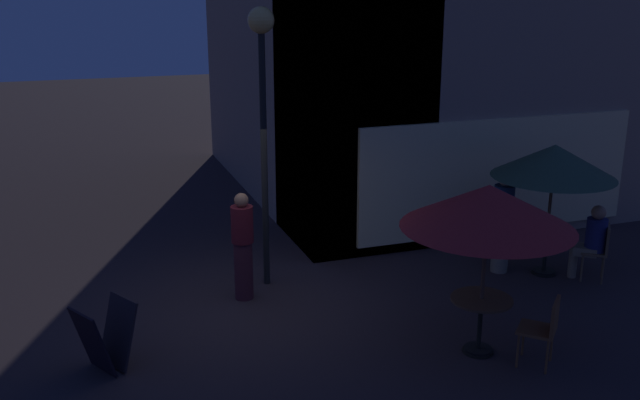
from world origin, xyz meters
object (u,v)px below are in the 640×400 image
at_px(cafe_table_0, 481,312).
at_px(patron_standing_2, 243,246).
at_px(cafe_table_1, 546,244).
at_px(cafe_chair_1, 600,247).
at_px(street_lamp_near_corner, 262,80).
at_px(menu_sandwich_board, 106,337).
at_px(patron_seated_0, 592,238).
at_px(cafe_chair_0, 545,326).
at_px(patron_standing_1, 502,222).
at_px(patio_umbrella_1, 554,161).
at_px(patio_umbrella_0, 488,207).

height_order(cafe_table_0, patron_standing_2, patron_standing_2).
relative_size(cafe_table_1, cafe_chair_1, 0.80).
relative_size(street_lamp_near_corner, menu_sandwich_board, 5.00).
xyz_separation_m(cafe_table_1, patron_seated_0, (0.52, -0.44, 0.19)).
height_order(cafe_chair_0, patron_standing_1, patron_standing_1).
height_order(street_lamp_near_corner, patron_standing_2, street_lamp_near_corner).
bearing_deg(cafe_chair_1, street_lamp_near_corner, 21.71).
bearing_deg(cafe_table_0, patron_seated_0, 26.95).
bearing_deg(cafe_chair_0, menu_sandwich_board, 27.20).
distance_m(street_lamp_near_corner, menu_sandwich_board, 4.24).
height_order(cafe_chair_1, patron_seated_0, patron_seated_0).
bearing_deg(patio_umbrella_1, cafe_chair_1, -39.87).
bearing_deg(patron_standing_1, menu_sandwich_board, 160.12).
bearing_deg(patron_standing_1, cafe_table_1, -57.36).
bearing_deg(patron_standing_2, menu_sandwich_board, 176.63).
height_order(patio_umbrella_0, cafe_chair_0, patio_umbrella_0).
relative_size(street_lamp_near_corner, patio_umbrella_1, 1.97).
distance_m(menu_sandwich_board, cafe_chair_1, 7.61).
height_order(street_lamp_near_corner, cafe_table_1, street_lamp_near_corner).
distance_m(patio_umbrella_0, patio_umbrella_1, 3.12).
distance_m(menu_sandwich_board, patron_standing_2, 2.60).
xyz_separation_m(cafe_table_1, patio_umbrella_0, (-2.44, -1.94, 1.45)).
bearing_deg(patio_umbrella_0, cafe_chair_0, -45.79).
bearing_deg(cafe_table_1, patron_seated_0, -39.87).
xyz_separation_m(menu_sandwich_board, patron_standing_1, (6.33, 1.13, 0.42)).
relative_size(menu_sandwich_board, patio_umbrella_1, 0.39).
bearing_deg(cafe_chair_0, cafe_table_1, -81.12).
height_order(patio_umbrella_1, cafe_chair_1, patio_umbrella_1).
relative_size(menu_sandwich_board, patron_standing_2, 0.52).
relative_size(menu_sandwich_board, cafe_chair_0, 0.95).
height_order(menu_sandwich_board, patron_standing_2, patron_standing_2).
bearing_deg(cafe_chair_1, cafe_table_1, 0.00).
distance_m(cafe_table_0, cafe_chair_0, 0.79).
bearing_deg(cafe_chair_0, patio_umbrella_0, 0.00).
height_order(street_lamp_near_corner, cafe_table_0, street_lamp_near_corner).
xyz_separation_m(cafe_chair_0, patron_standing_1, (1.24, 2.84, 0.30)).
bearing_deg(patio_umbrella_1, cafe_table_1, -90.00).
relative_size(cafe_table_0, cafe_chair_1, 0.84).
bearing_deg(cafe_chair_1, patron_standing_2, 27.32).
distance_m(street_lamp_near_corner, cafe_chair_1, 5.94).
xyz_separation_m(street_lamp_near_corner, cafe_chair_0, (2.53, -3.64, -2.68)).
bearing_deg(cafe_table_0, street_lamp_near_corner, 122.82).
distance_m(street_lamp_near_corner, cafe_chair_0, 5.18).
height_order(street_lamp_near_corner, patio_umbrella_0, street_lamp_near_corner).
xyz_separation_m(cafe_chair_1, patron_standing_1, (-1.27, 0.86, 0.29)).
xyz_separation_m(menu_sandwich_board, cafe_chair_0, (5.08, -1.71, 0.11)).
distance_m(cafe_chair_0, patron_seated_0, 3.18).
bearing_deg(menu_sandwich_board, cafe_chair_1, -27.36).
relative_size(cafe_chair_1, patron_standing_2, 0.56).
bearing_deg(cafe_chair_1, cafe_chair_0, 78.09).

